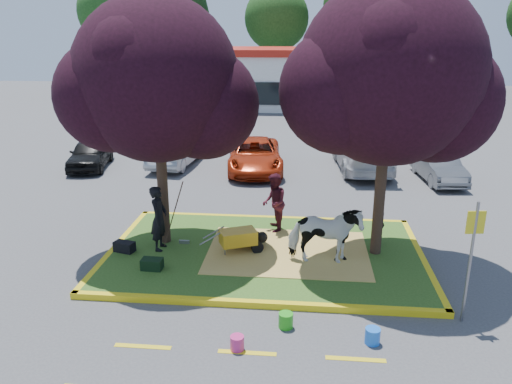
# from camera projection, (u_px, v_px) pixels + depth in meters

# --- Properties ---
(ground) EXTENTS (90.00, 90.00, 0.00)m
(ground) POSITION_uv_depth(u_px,v_px,m) (265.00, 256.00, 13.28)
(ground) COLOR #424244
(ground) RESTS_ON ground
(median_island) EXTENTS (8.00, 5.00, 0.15)m
(median_island) POSITION_uv_depth(u_px,v_px,m) (265.00, 254.00, 13.25)
(median_island) COLOR #2F5219
(median_island) RESTS_ON ground
(curb_near) EXTENTS (8.30, 0.16, 0.15)m
(curb_near) POSITION_uv_depth(u_px,v_px,m) (256.00, 304.00, 10.81)
(curb_near) COLOR yellow
(curb_near) RESTS_ON ground
(curb_far) EXTENTS (8.30, 0.16, 0.15)m
(curb_far) POSITION_uv_depth(u_px,v_px,m) (272.00, 219.00, 15.69)
(curb_far) COLOR yellow
(curb_far) RESTS_ON ground
(curb_left) EXTENTS (0.16, 5.30, 0.15)m
(curb_left) POSITION_uv_depth(u_px,v_px,m) (116.00, 247.00, 13.63)
(curb_left) COLOR yellow
(curb_left) RESTS_ON ground
(curb_right) EXTENTS (0.16, 5.30, 0.15)m
(curb_right) POSITION_uv_depth(u_px,v_px,m) (422.00, 260.00, 12.88)
(curb_right) COLOR yellow
(curb_right) RESTS_ON ground
(straw_bedding) EXTENTS (4.20, 3.00, 0.01)m
(straw_bedding) POSITION_uv_depth(u_px,v_px,m) (288.00, 252.00, 13.17)
(straw_bedding) COLOR #DABB59
(straw_bedding) RESTS_ON median_island
(tree_purple_left) EXTENTS (5.06, 4.20, 6.51)m
(tree_purple_left) POSITION_uv_depth(u_px,v_px,m) (157.00, 87.00, 12.54)
(tree_purple_left) COLOR black
(tree_purple_left) RESTS_ON median_island
(tree_purple_right) EXTENTS (5.30, 4.40, 6.82)m
(tree_purple_right) POSITION_uv_depth(u_px,v_px,m) (390.00, 82.00, 11.77)
(tree_purple_right) COLOR black
(tree_purple_right) RESTS_ON median_island
(fire_lane_stripe_a) EXTENTS (1.10, 0.12, 0.01)m
(fire_lane_stripe_a) POSITION_uv_depth(u_px,v_px,m) (143.00, 346.00, 9.48)
(fire_lane_stripe_a) COLOR yellow
(fire_lane_stripe_a) RESTS_ON ground
(fire_lane_stripe_b) EXTENTS (1.10, 0.12, 0.01)m
(fire_lane_stripe_b) POSITION_uv_depth(u_px,v_px,m) (247.00, 353.00, 9.30)
(fire_lane_stripe_b) COLOR yellow
(fire_lane_stripe_b) RESTS_ON ground
(fire_lane_stripe_c) EXTENTS (1.10, 0.12, 0.01)m
(fire_lane_stripe_c) POSITION_uv_depth(u_px,v_px,m) (356.00, 359.00, 9.12)
(fire_lane_stripe_c) COLOR yellow
(fire_lane_stripe_c) RESTS_ON ground
(retail_building) EXTENTS (20.40, 8.40, 4.40)m
(retail_building) POSITION_uv_depth(u_px,v_px,m) (319.00, 77.00, 38.88)
(retail_building) COLOR silver
(retail_building) RESTS_ON ground
(treeline) EXTENTS (46.58, 7.80, 14.63)m
(treeline) POSITION_uv_depth(u_px,v_px,m) (311.00, 7.00, 46.36)
(treeline) COLOR black
(treeline) RESTS_ON ground
(cow) EXTENTS (1.82, 0.86, 1.52)m
(cow) POSITION_uv_depth(u_px,v_px,m) (325.00, 235.00, 12.32)
(cow) COLOR silver
(cow) RESTS_ON median_island
(calf) EXTENTS (1.14, 0.83, 0.45)m
(calf) POSITION_uv_depth(u_px,v_px,m) (244.00, 237.00, 13.57)
(calf) COLOR black
(calf) RESTS_ON median_island
(handler) EXTENTS (0.44, 0.65, 1.74)m
(handler) POSITION_uv_depth(u_px,v_px,m) (159.00, 218.00, 13.11)
(handler) COLOR black
(handler) RESTS_ON median_island
(visitor_a) EXTENTS (0.75, 0.91, 1.70)m
(visitor_a) POSITION_uv_depth(u_px,v_px,m) (274.00, 203.00, 14.34)
(visitor_a) COLOR #41121E
(visitor_a) RESTS_ON median_island
(visitor_b) EXTENTS (0.42, 0.70, 1.12)m
(visitor_b) POSITION_uv_depth(u_px,v_px,m) (380.00, 223.00, 13.62)
(visitor_b) COLOR black
(visitor_b) RESTS_ON median_island
(wheelbarrow) EXTENTS (1.64, 0.87, 0.62)m
(wheelbarrow) POSITION_uv_depth(u_px,v_px,m) (239.00, 237.00, 13.00)
(wheelbarrow) COLOR black
(wheelbarrow) RESTS_ON median_island
(gear_bag_dark) EXTENTS (0.59, 0.42, 0.27)m
(gear_bag_dark) POSITION_uv_depth(u_px,v_px,m) (124.00, 247.00, 13.16)
(gear_bag_dark) COLOR black
(gear_bag_dark) RESTS_ON median_island
(gear_bag_green) EXTENTS (0.52, 0.33, 0.27)m
(gear_bag_green) POSITION_uv_depth(u_px,v_px,m) (152.00, 264.00, 12.19)
(gear_bag_green) COLOR black
(gear_bag_green) RESTS_ON median_island
(sign_post) EXTENTS (0.37, 0.09, 2.61)m
(sign_post) POSITION_uv_depth(u_px,v_px,m) (472.00, 249.00, 9.82)
(sign_post) COLOR slate
(sign_post) RESTS_ON ground
(bucket_green) EXTENTS (0.35, 0.35, 0.32)m
(bucket_green) POSITION_uv_depth(u_px,v_px,m) (286.00, 320.00, 10.06)
(bucket_green) COLOR green
(bucket_green) RESTS_ON ground
(bucket_pink) EXTENTS (0.33, 0.33, 0.29)m
(bucket_pink) POSITION_uv_depth(u_px,v_px,m) (237.00, 343.00, 9.36)
(bucket_pink) COLOR #CB2D78
(bucket_pink) RESTS_ON ground
(bucket_blue) EXTENTS (0.35, 0.35, 0.32)m
(bucket_blue) POSITION_uv_depth(u_px,v_px,m) (372.00, 336.00, 9.55)
(bucket_blue) COLOR blue
(bucket_blue) RESTS_ON ground
(car_black) EXTENTS (2.12, 3.89, 1.25)m
(car_black) POSITION_uv_depth(u_px,v_px,m) (90.00, 153.00, 21.68)
(car_black) COLOR black
(car_black) RESTS_ON ground
(car_silver) EXTENTS (1.82, 4.30, 1.38)m
(car_silver) POSITION_uv_depth(u_px,v_px,m) (177.00, 150.00, 22.06)
(car_silver) COLOR #989C9F
(car_silver) RESTS_ON ground
(car_red) EXTENTS (2.76, 5.03, 1.34)m
(car_red) POSITION_uv_depth(u_px,v_px,m) (255.00, 155.00, 21.19)
(car_red) COLOR #A92B0E
(car_red) RESTS_ON ground
(car_white) EXTENTS (2.45, 5.28, 1.49)m
(car_white) POSITION_uv_depth(u_px,v_px,m) (362.00, 153.00, 21.25)
(car_white) COLOR silver
(car_white) RESTS_ON ground
(car_grey) EXTENTS (1.60, 3.71, 1.19)m
(car_grey) POSITION_uv_depth(u_px,v_px,m) (438.00, 166.00, 19.75)
(car_grey) COLOR #5B5E63
(car_grey) RESTS_ON ground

